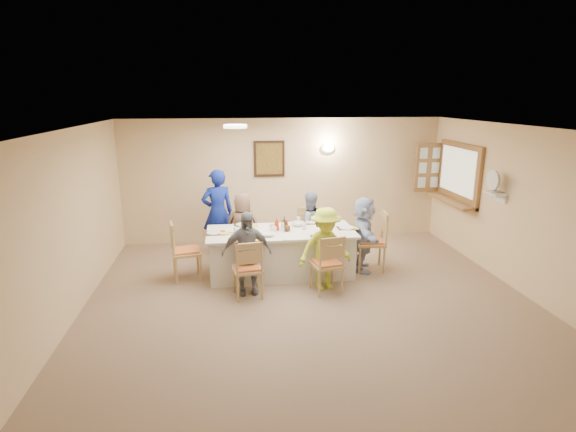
{
  "coord_description": "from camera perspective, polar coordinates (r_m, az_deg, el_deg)",
  "views": [
    {
      "loc": [
        -1.14,
        -5.51,
        2.91
      ],
      "look_at": [
        -0.2,
        1.4,
        1.05
      ],
      "focal_mm": 28.0,
      "sensor_mm": 36.0,
      "label": 1
    }
  ],
  "objects": [
    {
      "name": "ground",
      "position": [
        6.33,
        3.59,
        -12.44
      ],
      "size": [
        7.0,
        7.0,
        0.0
      ],
      "primitive_type": "plane",
      "color": "#887058"
    },
    {
      "name": "room_walls",
      "position": [
        5.8,
        3.83,
        0.97
      ],
      "size": [
        7.0,
        7.0,
        7.0
      ],
      "color": "beige",
      "rests_on": "ground"
    },
    {
      "name": "wall_picture",
      "position": [
        9.09,
        -2.4,
        7.27
      ],
      "size": [
        0.62,
        0.05,
        0.72
      ],
      "color": "black",
      "rests_on": "room_walls"
    },
    {
      "name": "wall_sconce",
      "position": [
        9.24,
        5.11,
        8.6
      ],
      "size": [
        0.26,
        0.09,
        0.18
      ],
      "primitive_type": "ellipsoid",
      "color": "white",
      "rests_on": "room_walls"
    },
    {
      "name": "ceiling_light",
      "position": [
        7.02,
        -6.72,
        11.24
      ],
      "size": [
        0.36,
        0.36,
        0.05
      ],
      "primitive_type": "cylinder",
      "color": "white",
      "rests_on": "room_walls"
    },
    {
      "name": "serving_hatch",
      "position": [
        9.14,
        20.88,
        5.08
      ],
      "size": [
        0.06,
        1.5,
        1.15
      ],
      "primitive_type": "cube",
      "color": "brown",
      "rests_on": "room_walls"
    },
    {
      "name": "hatch_sill",
      "position": [
        9.18,
        19.92,
        1.86
      ],
      "size": [
        0.3,
        1.5,
        0.05
      ],
      "primitive_type": "cube",
      "color": "brown",
      "rests_on": "room_walls"
    },
    {
      "name": "shutter_door",
      "position": [
        9.69,
        17.4,
        5.89
      ],
      "size": [
        0.55,
        0.04,
        1.0
      ],
      "primitive_type": "cube",
      "color": "brown",
      "rests_on": "room_walls"
    },
    {
      "name": "fan_shelf",
      "position": [
        7.97,
        24.85,
        2.62
      ],
      "size": [
        0.22,
        0.36,
        0.03
      ],
      "primitive_type": "cube",
      "color": "white",
      "rests_on": "room_walls"
    },
    {
      "name": "desk_fan",
      "position": [
        7.93,
        24.78,
        3.68
      ],
      "size": [
        0.3,
        0.3,
        0.28
      ],
      "primitive_type": null,
      "color": "#A5A5A8",
      "rests_on": "fan_shelf"
    },
    {
      "name": "dining_table",
      "position": [
        7.55,
        -0.89,
        -4.66
      ],
      "size": [
        2.44,
        1.03,
        0.76
      ],
      "primitive_type": "cube",
      "color": "silver",
      "rests_on": "ground"
    },
    {
      "name": "chair_back_left",
      "position": [
        8.24,
        -5.72,
        -2.56
      ],
      "size": [
        0.43,
        0.43,
        0.89
      ],
      "primitive_type": null,
      "rotation": [
        0.0,
        0.0,
        -0.01
      ],
      "color": "tan",
      "rests_on": "ground"
    },
    {
      "name": "chair_back_right",
      "position": [
        8.36,
        2.53,
        -2.17
      ],
      "size": [
        0.49,
        0.49,
        0.91
      ],
      "primitive_type": null,
      "rotation": [
        0.0,
        0.0,
        -0.15
      ],
      "color": "tan",
      "rests_on": "ground"
    },
    {
      "name": "chair_front_left",
      "position": [
        6.73,
        -5.18,
        -6.54
      ],
      "size": [
        0.49,
        0.49,
        0.91
      ],
      "primitive_type": null,
      "rotation": [
        0.0,
        0.0,
        3.28
      ],
      "color": "tan",
      "rests_on": "ground"
    },
    {
      "name": "chair_front_right",
      "position": [
        6.87,
        4.91,
        -5.94
      ],
      "size": [
        0.52,
        0.52,
        0.94
      ],
      "primitive_type": null,
      "rotation": [
        0.0,
        0.0,
        3.33
      ],
      "color": "tan",
      "rests_on": "ground"
    },
    {
      "name": "chair_left_end",
      "position": [
        7.5,
        -12.78,
        -4.29
      ],
      "size": [
        0.55,
        0.55,
        0.98
      ],
      "primitive_type": null,
      "rotation": [
        0.0,
        0.0,
        1.75
      ],
      "color": "tan",
      "rests_on": "ground"
    },
    {
      "name": "chair_right_end",
      "position": [
        7.83,
        10.45,
        -3.11
      ],
      "size": [
        0.57,
        0.57,
        1.04
      ],
      "primitive_type": null,
      "rotation": [
        0.0,
        0.0,
        -1.73
      ],
      "color": "tan",
      "rests_on": "ground"
    },
    {
      "name": "diner_back_left",
      "position": [
        8.07,
        -5.72,
        -1.48
      ],
      "size": [
        0.78,
        0.65,
        1.28
      ],
      "primitive_type": "imported",
      "rotation": [
        0.0,
        0.0,
        2.94
      ],
      "color": "brown",
      "rests_on": "ground"
    },
    {
      "name": "diner_back_right",
      "position": [
        8.2,
        2.69,
        -1.23
      ],
      "size": [
        0.77,
        0.68,
        1.26
      ],
      "primitive_type": "imported",
      "rotation": [
        0.0,
        0.0,
        3.31
      ],
      "color": "#7E85A7",
      "rests_on": "ground"
    },
    {
      "name": "diner_front_left",
      "position": [
        6.77,
        -5.27,
        -4.69
      ],
      "size": [
        0.8,
        0.42,
        1.28
      ],
      "primitive_type": "imported",
      "rotation": [
        0.0,
        0.0,
        0.07
      ],
      "color": "gray",
      "rests_on": "ground"
    },
    {
      "name": "diner_front_right",
      "position": [
        6.92,
        4.73,
        -4.18
      ],
      "size": [
        1.0,
        0.76,
        1.3
      ],
      "primitive_type": "imported",
      "rotation": [
        0.0,
        0.0,
        0.17
      ],
      "color": "#C8E034",
      "rests_on": "ground"
    },
    {
      "name": "diner_right_end",
      "position": [
        7.75,
        9.58,
        -2.27
      ],
      "size": [
        1.34,
        0.85,
        1.29
      ],
      "primitive_type": "imported",
      "rotation": [
        0.0,
        0.0,
        1.37
      ],
      "color": "#A9BADE",
      "rests_on": "ground"
    },
    {
      "name": "caregiver",
      "position": [
        8.47,
        -8.92,
        0.45
      ],
      "size": [
        0.79,
        0.68,
        1.63
      ],
      "primitive_type": "imported",
      "rotation": [
        0.0,
        0.0,
        3.4
      ],
      "color": "navy",
      "rests_on": "ground"
    },
    {
      "name": "placemat_fl",
      "position": [
        6.98,
        -5.39,
        -3.04
      ],
      "size": [
        0.38,
        0.28,
        0.01
      ],
      "primitive_type": "cube",
      "color": "#472B19",
      "rests_on": "dining_table"
    },
    {
      "name": "plate_fl",
      "position": [
        6.98,
        -5.39,
        -2.96
      ],
      "size": [
        0.25,
        0.25,
        0.02
      ],
      "primitive_type": "cylinder",
      "color": "white",
      "rests_on": "dining_table"
    },
    {
      "name": "napkin_fl",
      "position": [
        6.94,
        -3.89,
        -3.06
      ],
      "size": [
        0.14,
        0.14,
        0.01
      ],
      "primitive_type": "cube",
      "color": "gold",
      "rests_on": "dining_table"
    },
    {
      "name": "placemat_fr",
      "position": [
        7.13,
        4.3,
        -2.64
      ],
      "size": [
        0.35,
        0.26,
        0.01
      ],
      "primitive_type": "cube",
      "color": "#472B19",
      "rests_on": "dining_table"
    },
    {
      "name": "plate_fr",
      "position": [
        7.12,
        4.3,
        -2.57
      ],
      "size": [
        0.23,
        0.23,
        0.01
      ],
      "primitive_type": "cylinder",
      "color": "white",
      "rests_on": "dining_table"
    },
    {
      "name": "napkin_fr",
      "position": [
        7.12,
        5.8,
        -2.65
      ],
      "size": [
        0.14,
        0.14,
        0.01
      ],
      "primitive_type": "cube",
      "color": "gold",
      "rests_on": "dining_table"
    },
    {
      "name": "placemat_bl",
      "position": [
        7.79,
        -5.67,
        -1.15
      ],
      "size": [
        0.33,
        0.24,
        0.01
      ],
      "primitive_type": "cube",
      "color": "#472B19",
      "rests_on": "dining_table"
    },
    {
      "name": "plate_bl",
      "position": [
        7.78,
        -5.67,
        -1.08
      ],
      "size": [
        0.26,
        0.26,
        0.02
      ],
      "primitive_type": "cylinder",
      "color": "white",
      "rests_on": "dining_table"
    },
    {
      "name": "napkin_bl",
      "position": [
        7.74,
        -4.32,
        -1.15
      ],
      "size": [
        0.13,
        0.13,
        0.01
      ],
      "primitive_type": "cube",
      "color": "gold",
      "rests_on": "dining_table"
    },
    {
      "name": "placemat_br",
      "position": [
        7.91,
        3.04,
        -0.83
      ],
      "size": [
        0.36,
        0.27,
        0.01
      ],
      "primitive_type": "cube",
      "color": "#472B19",
      "rests_on": "dining_table"
    },
    {
      "name": "plate_br",
      "position": [
        7.91,
        3.04,
        -0.76
      ],
      "size": [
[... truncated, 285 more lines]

